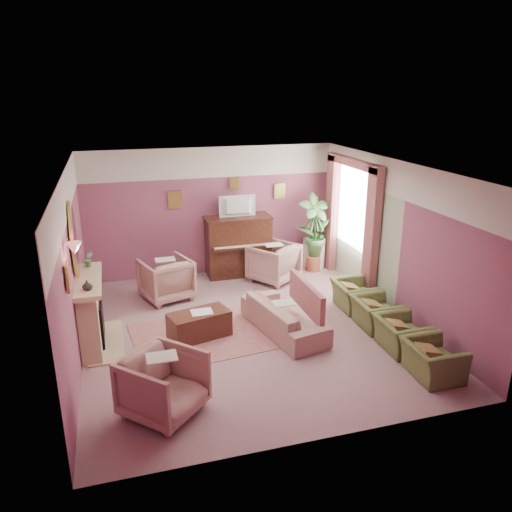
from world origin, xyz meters
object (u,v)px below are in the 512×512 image
object	(u,v)px
floral_armchair_front	(163,382)
olive_chair_c	(376,309)
floral_armchair_right	(274,261)
olive_chair_d	(354,291)
floral_armchair_left	(166,277)
side_table	(314,253)
sofa	(284,311)
olive_chair_b	(402,329)
television	(238,205)
olive_chair_a	(433,355)
piano	(238,246)
coffee_table	(199,325)

from	to	relation	value
floral_armchair_front	olive_chair_c	xyz separation A→B (m)	(3.81, 1.43, -0.11)
floral_armchair_right	olive_chair_d	bearing A→B (deg)	-60.25
floral_armchair_left	side_table	size ratio (longest dim) A/B	1.32
sofa	olive_chair_d	size ratio (longest dim) A/B	2.29
olive_chair_b	olive_chair_c	distance (m)	0.82
olive_chair_b	side_table	size ratio (longest dim) A/B	1.16
floral_armchair_left	floral_armchair_front	distance (m)	3.73
television	olive_chair_c	size ratio (longest dim) A/B	0.98
olive_chair_a	olive_chair_d	world-z (taller)	same
television	side_table	distance (m)	2.18
floral_armchair_right	olive_chair_c	distance (m)	2.79
television	olive_chair_d	size ratio (longest dim) A/B	0.98
floral_armchair_left	floral_armchair_front	size ratio (longest dim) A/B	1.00
olive_chair_c	olive_chair_d	distance (m)	0.82
olive_chair_a	side_table	xyz separation A→B (m)	(0.14, 4.78, -0.00)
sofa	floral_armchair_right	world-z (taller)	floral_armchair_right
floral_armchair_front	olive_chair_b	world-z (taller)	floral_armchair_front
floral_armchair_front	floral_armchair_right	bearing A→B (deg)	55.24
olive_chair_d	olive_chair_b	bearing A→B (deg)	-90.00
floral_armchair_left	side_table	world-z (taller)	floral_armchair_left
floral_armchair_front	olive_chair_b	distance (m)	3.86
piano	coffee_table	size ratio (longest dim) A/B	1.40
piano	television	bearing A→B (deg)	-90.00
coffee_table	floral_armchair_left	world-z (taller)	floral_armchair_left
olive_chair_b	floral_armchair_left	bearing A→B (deg)	137.22
coffee_table	floral_armchair_left	distance (m)	1.83
floral_armchair_left	olive_chair_d	xyz separation A→B (m)	(3.35, -1.46, -0.11)
coffee_table	olive_chair_a	distance (m)	3.70
coffee_table	side_table	world-z (taller)	side_table
television	side_table	world-z (taller)	television
olive_chair_a	sofa	bearing A→B (deg)	129.46
television	sofa	distance (m)	3.12
piano	sofa	size ratio (longest dim) A/B	0.75
piano	floral_armchair_right	xyz separation A→B (m)	(0.63, -0.61, -0.19)
piano	olive_chair_b	world-z (taller)	piano
floral_armchair_front	side_table	distance (m)	6.04
floral_armchair_left	olive_chair_c	bearing A→B (deg)	-34.22
coffee_table	floral_armchair_front	bearing A→B (deg)	-112.47
floral_armchair_left	olive_chair_d	distance (m)	3.65
olive_chair_d	piano	bearing A→B (deg)	124.50
television	olive_chair_d	world-z (taller)	television
floral_armchair_left	sofa	bearing A→B (deg)	-48.49
floral_armchair_left	olive_chair_b	world-z (taller)	floral_armchair_left
piano	coffee_table	world-z (taller)	piano
floral_armchair_front	olive_chair_a	xyz separation A→B (m)	(3.81, -0.21, -0.11)
coffee_table	television	bearing A→B (deg)	62.77
side_table	coffee_table	bearing A→B (deg)	-140.09
piano	floral_armchair_right	size ratio (longest dim) A/B	1.52
sofa	olive_chair_a	size ratio (longest dim) A/B	2.29
floral_armchair_front	olive_chair_a	bearing A→B (deg)	-3.18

